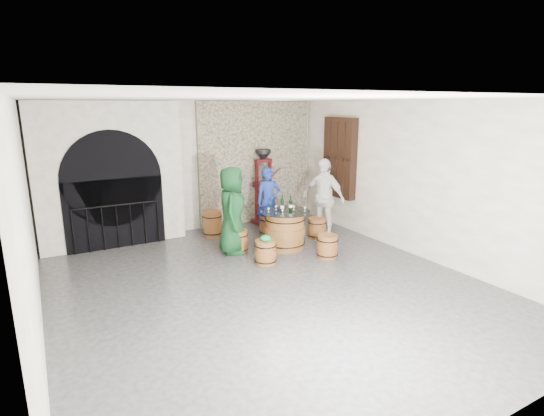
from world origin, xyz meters
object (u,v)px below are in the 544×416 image
barrel_table (285,230)px  person_white (323,198)px  wine_bottle_left (282,206)px  wine_bottle_right (282,204)px  barrel_stool_far (269,225)px  person_blue (268,201)px  wine_bottle_center (291,205)px  barrel_stool_right (317,228)px  side_barrel (212,224)px  barrel_stool_near_right (327,246)px  corking_press (263,181)px  barrel_stool_left (238,241)px  person_green (232,210)px  barrel_stool_near_left (266,252)px

barrel_table → person_white: person_white is taller
wine_bottle_left → wine_bottle_right: bearing=58.6°
barrel_stool_far → person_white: size_ratio=0.26×
person_blue → barrel_stool_far: bearing=-89.8°
barrel_stool_far → wine_bottle_center: bearing=-92.1°
person_white → barrel_stool_right: bearing=-99.4°
side_barrel → person_blue: bearing=-22.6°
barrel_stool_near_right → corking_press: size_ratio=0.24×
barrel_stool_left → wine_bottle_center: bearing=-13.6°
person_green → wine_bottle_left: bearing=-75.8°
person_white → corking_press: bearing=179.3°
barrel_stool_near_left → side_barrel: bearing=96.4°
wine_bottle_left → wine_bottle_center: (0.20, -0.02, 0.00)m
barrel_table → person_blue: person_blue is taller
barrel_stool_left → wine_bottle_right: (1.04, -0.12, 0.73)m
barrel_stool_left → person_blue: (1.20, 0.79, 0.59)m
barrel_stool_left → barrel_stool_near_right: size_ratio=1.00×
wine_bottle_center → barrel_stool_left: bearing=166.4°
barrel_table → wine_bottle_center: (0.13, -0.02, 0.56)m
person_green → wine_bottle_center: 1.30m
barrel_table → barrel_stool_near_left: 1.08m
barrel_stool_far → wine_bottle_left: size_ratio=1.48×
wine_bottle_right → side_barrel: size_ratio=0.52×
barrel_stool_near_left → barrel_table: bearing=37.4°
barrel_stool_far → wine_bottle_center: (-0.04, -1.07, 0.73)m
barrel_stool_near_left → person_green: 1.20m
barrel_stool_near_right → barrel_stool_near_left: bearing=166.2°
barrel_stool_near_left → person_white: 2.38m
barrel_table → barrel_stool_far: bearing=81.1°
barrel_stool_right → barrel_stool_near_left: (-1.88, -0.88, 0.00)m
barrel_stool_left → barrel_stool_near_right: (1.48, -1.22, 0.00)m
barrel_stool_right → wine_bottle_left: size_ratio=1.48×
barrel_stool_near_right → wine_bottle_left: (-0.53, 0.96, 0.73)m
wine_bottle_left → person_white: bearing=12.2°
barrel_stool_right → corking_press: size_ratio=0.24×
barrel_table → barrel_stool_right: (1.04, 0.24, -0.18)m
barrel_stool_left → person_green: bearing=165.9°
barrel_stool_near_right → wine_bottle_center: bearing=108.9°
wine_bottle_left → barrel_stool_near_left: bearing=-140.0°
barrel_stool_near_right → person_white: person_white is taller
wine_bottle_right → corking_press: 1.95m
person_green → wine_bottle_right: (1.15, -0.15, 0.04)m
person_blue → barrel_stool_near_left: bearing=-111.6°
barrel_stool_left → barrel_stool_far: same height
person_blue → wine_bottle_right: size_ratio=5.09×
barrel_stool_near_left → wine_bottle_left: wine_bottle_left is taller
barrel_table → barrel_stool_near_right: 1.08m
barrel_stool_near_right → person_green: person_green is taller
barrel_stool_right → wine_bottle_left: (-1.11, -0.24, 0.73)m
barrel_table → person_green: 1.28m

